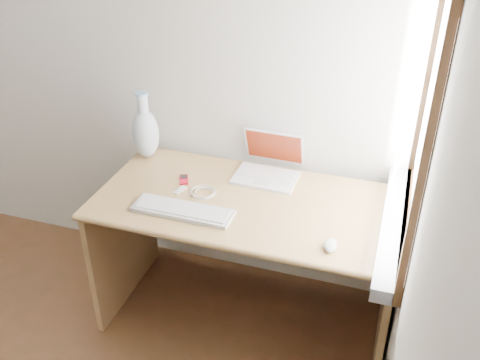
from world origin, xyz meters
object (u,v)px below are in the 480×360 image
(desk, at_px, (252,228))
(vase, at_px, (145,132))
(external_keyboard, at_px, (183,210))
(laptop, at_px, (268,167))

(desk, distance_m, vase, 0.75)
(external_keyboard, height_order, vase, vase)
(desk, relative_size, laptop, 4.48)
(laptop, distance_m, external_keyboard, 0.52)
(external_keyboard, distance_m, vase, 0.60)
(vase, bearing_deg, external_keyboard, -47.97)
(laptop, bearing_deg, vase, -177.85)
(desk, bearing_deg, external_keyboard, -132.12)
(laptop, bearing_deg, desk, -97.63)
(laptop, bearing_deg, external_keyboard, -120.09)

